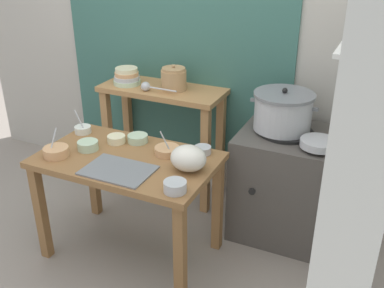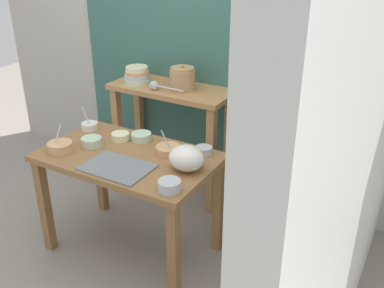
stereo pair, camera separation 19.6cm
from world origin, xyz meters
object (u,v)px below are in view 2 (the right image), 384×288
at_px(steamer_pot, 288,114).
at_px(prep_bowl_4, 90,126).
at_px(back_shelf_table, 172,114).
at_px(prep_bowl_6, 204,150).
at_px(clay_pot, 182,79).
at_px(prep_table, 129,170).
at_px(prep_bowl_0, 168,149).
at_px(stove_block, 286,186).
at_px(prep_bowl_2, 141,136).
at_px(prep_bowl_1, 60,146).
at_px(prep_bowl_7, 169,185).
at_px(ladle, 156,86).
at_px(serving_tray, 117,167).
at_px(plastic_bag, 186,158).
at_px(bowl_stack_enamel, 137,75).
at_px(prep_bowl_3, 92,141).
at_px(prep_bowl_5, 120,136).
at_px(wide_pan, 321,148).

height_order(steamer_pot, prep_bowl_4, steamer_pot).
distance_m(back_shelf_table, prep_bowl_6, 0.81).
distance_m(back_shelf_table, clay_pot, 0.32).
relative_size(prep_table, prep_bowl_0, 6.80).
bearing_deg(prep_bowl_4, stove_block, 20.55).
height_order(prep_bowl_0, prep_bowl_2, prep_bowl_0).
xyz_separation_m(prep_bowl_1, prep_bowl_7, (0.85, -0.06, 0.00)).
relative_size(ladle, prep_bowl_0, 1.83).
xyz_separation_m(back_shelf_table, serving_tray, (0.23, -0.97, 0.05)).
height_order(serving_tray, plastic_bag, plastic_bag).
bearing_deg(back_shelf_table, stove_block, -7.39).
height_order(stove_block, bowl_stack_enamel, bowl_stack_enamel).
relative_size(bowl_stack_enamel, prep_bowl_3, 1.60).
xyz_separation_m(plastic_bag, prep_bowl_5, (-0.59, 0.14, -0.05)).
relative_size(prep_bowl_2, prep_bowl_5, 1.13).
bearing_deg(ladle, stove_block, -0.67).
xyz_separation_m(ladle, prep_bowl_3, (-0.04, -0.70, -0.18)).
bearing_deg(prep_bowl_3, prep_bowl_5, 56.95).
bearing_deg(prep_table, prep_bowl_6, 31.27).
relative_size(prep_bowl_3, prep_bowl_7, 1.05).
xyz_separation_m(clay_pot, prep_bowl_1, (-0.32, -0.97, -0.23)).
height_order(steamer_pot, wide_pan, steamer_pot).
relative_size(prep_table, back_shelf_table, 1.15).
relative_size(bowl_stack_enamel, prep_bowl_4, 1.28).
bearing_deg(prep_bowl_0, prep_bowl_3, -162.22).
relative_size(plastic_bag, prep_bowl_5, 1.81).
distance_m(clay_pot, ladle, 0.21).
xyz_separation_m(serving_tray, wide_pan, (1.01, 0.69, 0.08)).
xyz_separation_m(back_shelf_table, clay_pot, (0.10, 0.00, 0.30)).
bearing_deg(prep_bowl_2, prep_bowl_6, 3.29).
bearing_deg(prep_bowl_6, steamer_pot, 49.67).
xyz_separation_m(wide_pan, prep_bowl_2, (-1.11, -0.30, -0.06)).
xyz_separation_m(back_shelf_table, prep_bowl_4, (-0.29, -0.62, 0.07)).
bearing_deg(prep_bowl_5, prep_bowl_0, -1.04).
distance_m(stove_block, prep_bowl_5, 1.18).
height_order(prep_bowl_1, prep_bowl_4, prep_bowl_1).
bearing_deg(prep_bowl_1, prep_bowl_5, 54.45).
bearing_deg(prep_bowl_1, prep_bowl_0, 27.20).
height_order(clay_pot, serving_tray, clay_pot).
relative_size(prep_bowl_3, prep_bowl_6, 1.24).
height_order(steamer_pot, prep_bowl_1, steamer_pot).
bearing_deg(ladle, prep_bowl_7, -52.91).
bearing_deg(plastic_bag, prep_bowl_5, 166.96).
relative_size(ladle, prep_bowl_2, 2.22).
bearing_deg(steamer_pot, prep_bowl_4, -158.06).
bearing_deg(clay_pot, prep_bowl_0, -66.63).
bearing_deg(prep_bowl_2, prep_bowl_7, -41.79).
height_order(prep_bowl_4, prep_bowl_5, prep_bowl_4).
height_order(steamer_pot, prep_bowl_0, steamer_pot).
xyz_separation_m(prep_table, wide_pan, (1.06, 0.52, 0.19)).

